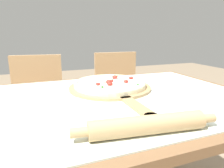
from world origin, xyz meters
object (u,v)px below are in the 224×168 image
pizza_peel (111,88)px  pizza (110,84)px  rolling_pin (148,125)px  chair_left (38,104)px  chair_right (119,95)px

pizza_peel → pizza: bearing=89.1°
pizza_peel → pizza: 0.03m
rolling_pin → chair_left: (-0.28, 1.14, -0.29)m
pizza_peel → rolling_pin: rolling_pin is taller
rolling_pin → chair_left: 1.21m
pizza → rolling_pin: size_ratio=0.85×
pizza → chair_right: (0.33, 0.66, -0.29)m
pizza → rolling_pin: (-0.07, -0.47, 0.00)m
chair_left → chair_right: 0.67m
pizza → chair_right: bearing=63.9°
pizza_peel → chair_left: chair_left is taller
pizza_peel → rolling_pin: (-0.06, -0.45, 0.02)m
pizza → rolling_pin: 0.48m
rolling_pin → chair_right: chair_right is taller
pizza → rolling_pin: bearing=-97.8°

